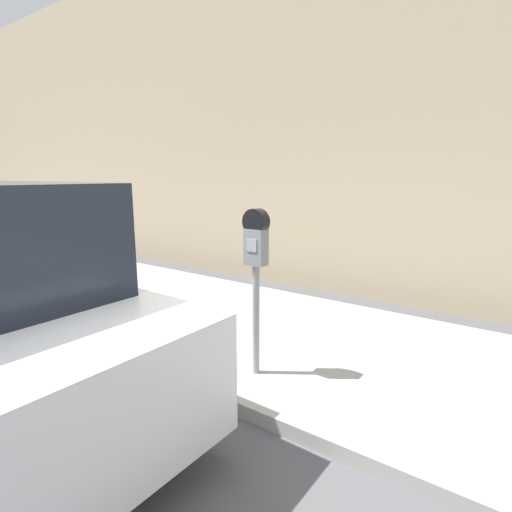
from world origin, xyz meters
TOP-DOWN VIEW (x-y plane):
  - ground_plane at (0.00, 0.00)m, footprint 60.00×60.00m
  - sidewalk at (0.00, 2.20)m, footprint 24.00×2.80m
  - building_facade at (0.00, 4.46)m, footprint 24.00×0.30m
  - parking_meter at (0.56, 1.28)m, footprint 0.22×0.13m

SIDE VIEW (x-z plane):
  - ground_plane at x=0.00m, z-range 0.00..0.00m
  - sidewalk at x=0.00m, z-range 0.00..0.12m
  - parking_meter at x=0.56m, z-range 0.43..1.88m
  - building_facade at x=0.00m, z-range 0.00..5.82m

